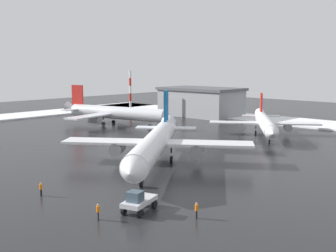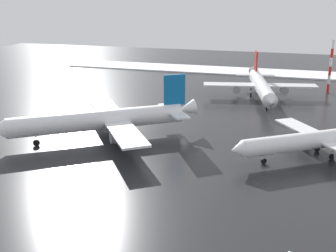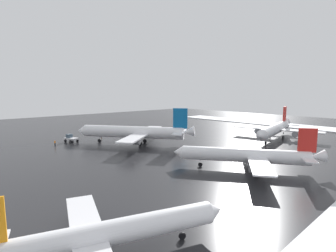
{
  "view_description": "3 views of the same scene",
  "coord_description": "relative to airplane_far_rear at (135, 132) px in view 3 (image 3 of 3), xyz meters",
  "views": [
    {
      "loc": [
        -54.22,
        58.45,
        15.73
      ],
      "look_at": [
        -1.44,
        0.97,
        4.4
      ],
      "focal_mm": 45.0,
      "sensor_mm": 36.0,
      "label": 1
    },
    {
      "loc": [
        -75.56,
        -19.78,
        25.52
      ],
      "look_at": [
        -4.89,
        1.24,
        2.17
      ],
      "focal_mm": 45.0,
      "sensor_mm": 36.0,
      "label": 2
    },
    {
      "loc": [
        -54.52,
        -52.09,
        16.01
      ],
      "look_at": [
        0.09,
        7.64,
        5.15
      ],
      "focal_mm": 28.0,
      "sensor_mm": 36.0,
      "label": 3
    }
  ],
  "objects": [
    {
      "name": "ground_crew_near_tug",
      "position": [
        -0.55,
        20.35,
        -2.69
      ],
      "size": [
        0.36,
        0.36,
        1.71
      ],
      "rotation": [
        0.0,
        0.0,
        3.77
      ],
      "color": "black",
      "rests_on": "ground_plane"
    },
    {
      "name": "snow_bank_right",
      "position": [
        76.05,
        -12.26,
        -3.46
      ],
      "size": [
        14.0,
        116.0,
        0.4
      ],
      "primitive_type": "cube",
      "color": "white",
      "rests_on": "ground_plane"
    },
    {
      "name": "ground_crew_by_nose_gear",
      "position": [
        -11.99,
        20.65,
        -2.69
      ],
      "size": [
        0.36,
        0.36,
        1.71
      ],
      "rotation": [
        0.0,
        0.0,
        0.94
      ],
      "color": "black",
      "rests_on": "ground_plane"
    },
    {
      "name": "pushback_tug",
      "position": [
        -13.33,
        16.25,
        -2.37
      ],
      "size": [
        3.46,
        5.04,
        2.5
      ],
      "rotation": [
        0.0,
        0.0,
        1.87
      ],
      "color": "silver",
      "rests_on": "ground_plane"
    },
    {
      "name": "airplane_parked_starboard",
      "position": [
        -34.11,
        -43.13,
        -1.15
      ],
      "size": [
        24.83,
        20.95,
        7.6
      ],
      "rotation": [
        0.0,
        0.0,
        5.95
      ],
      "color": "white",
      "rests_on": "ground_plane"
    },
    {
      "name": "airplane_distant_tail",
      "position": [
        39.11,
        -24.88,
        -0.26
      ],
      "size": [
        34.41,
        28.8,
        10.29
      ],
      "rotation": [
        0.0,
        0.0,
        3.35
      ],
      "color": "silver",
      "rests_on": "ground_plane"
    },
    {
      "name": "ground_plane",
      "position": [
        9.05,
        -12.26,
        -3.66
      ],
      "size": [
        240.0,
        240.0,
        0.0
      ],
      "primitive_type": "plane",
      "color": "#232326"
    },
    {
      "name": "airplane_parked_portside",
      "position": [
        1.67,
        -36.82,
        -0.72
      ],
      "size": [
        22.31,
        25.91,
        8.9
      ],
      "rotation": [
        0.0,
        0.0,
        2.18
      ],
      "color": "white",
      "rests_on": "ground_plane"
    },
    {
      "name": "airplane_far_rear",
      "position": [
        0.0,
        0.0,
        0.0
      ],
      "size": [
        27.63,
        32.06,
        11.06
      ],
      "rotation": [
        0.0,
        0.0,
        2.19
      ],
      "color": "white",
      "rests_on": "ground_plane"
    },
    {
      "name": "ground_crew_mid_apron",
      "position": [
        -19.15,
        13.51,
        -2.69
      ],
      "size": [
        0.36,
        0.36,
        1.71
      ],
      "rotation": [
        0.0,
        0.0,
        3.66
      ],
      "color": "black",
      "rests_on": "ground_plane"
    }
  ]
}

